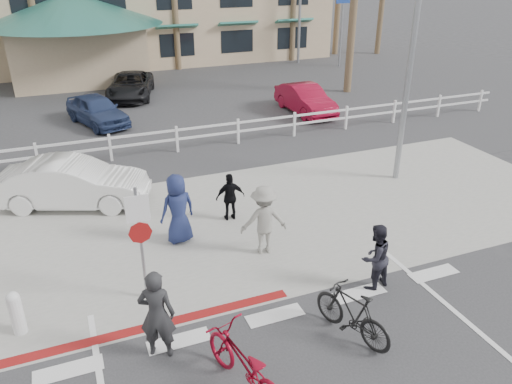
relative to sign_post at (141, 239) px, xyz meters
name	(u,v)px	position (x,y,z in m)	size (l,w,h in m)	color
ground	(287,335)	(2.30, -2.20, -1.45)	(140.00, 140.00, 0.00)	#333335
sidewalk_plaza	(217,228)	(2.30, 2.30, -1.44)	(22.00, 7.00, 0.01)	gray
cross_street	(181,173)	(2.30, 6.30, -1.45)	(40.00, 5.00, 0.01)	#333335
parking_lot	(134,103)	(2.30, 15.80, -1.45)	(50.00, 16.00, 0.01)	#333335
curb_red	(121,334)	(-0.70, -1.00, -1.44)	(7.00, 0.25, 0.02)	maroon
rail_fence	(180,139)	(2.80, 8.30, -0.95)	(29.40, 0.16, 1.00)	silver
sign_post	(141,239)	(0.00, 0.00, 0.00)	(0.50, 0.10, 2.90)	gray
bollard_0	(16,313)	(-2.50, -0.20, -0.97)	(0.26, 0.26, 0.95)	silver
streetlight_0	(414,37)	(8.80, 3.30, 3.05)	(0.60, 2.00, 9.00)	gray
info_sign	(342,22)	(16.30, 19.80, 1.35)	(1.20, 0.16, 5.60)	navy
bike_red	(245,365)	(1.06, -3.16, -0.90)	(0.73, 2.08, 1.09)	maroon
rider_red	(157,314)	(-0.08, -1.78, -0.55)	(0.66, 0.43, 1.80)	#252527
bike_black	(352,313)	(3.42, -2.67, -0.91)	(0.50, 1.78, 1.07)	black
rider_black	(375,257)	(4.71, -1.47, -0.68)	(0.75, 0.58, 1.54)	black
pedestrian_a	(264,220)	(3.03, 0.75, -0.57)	(1.14, 0.66, 1.77)	gray
pedestrian_child	(230,197)	(2.82, 2.63, -0.77)	(0.80, 0.33, 1.37)	black
pedestrian_b	(178,209)	(1.22, 2.03, -0.53)	(0.90, 0.58, 1.83)	#1A234E
car_white_sedan	(73,183)	(-1.12, 5.14, -0.75)	(1.48, 4.25, 1.40)	silver
lot_car_2	(97,110)	(0.32, 12.84, -0.81)	(1.52, 3.77, 1.28)	navy
lot_car_3	(305,99)	(9.39, 11.09, -0.81)	(1.36, 3.91, 1.29)	maroon
lot_car_5	(130,85)	(2.37, 16.88, -0.83)	(2.05, 4.44, 1.23)	black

